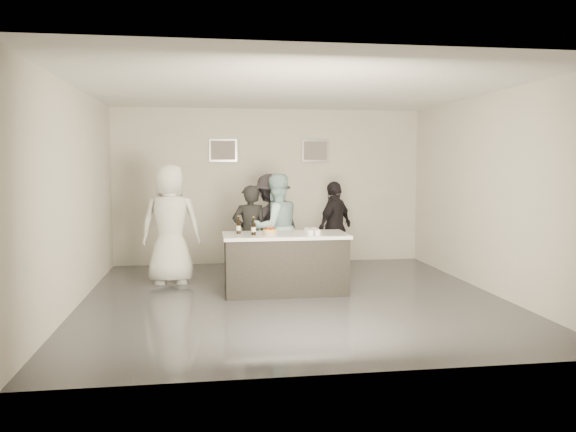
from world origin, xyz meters
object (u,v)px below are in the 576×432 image
object	(u,v)px
bar_counter	(285,263)
person_main_black	(250,234)
beer_bottle_a	(239,225)
cake	(270,232)
beer_bottle_b	(254,226)
person_main_blue	(276,228)
person_guest_left	(171,224)
person_guest_back	(271,225)
person_guest_right	(335,227)

from	to	relation	value
bar_counter	person_main_black	size ratio (longest dim) A/B	1.16
beer_bottle_a	bar_counter	bearing A→B (deg)	-7.84
cake	beer_bottle_a	xyz separation A→B (m)	(-0.45, 0.19, 0.09)
bar_counter	person_main_black	xyz separation A→B (m)	(-0.46, 0.88, 0.35)
bar_counter	beer_bottle_b	bearing A→B (deg)	-167.36
beer_bottle_a	person_main_blue	xyz separation A→B (m)	(0.65, 0.76, -0.14)
person_guest_left	person_main_blue	bearing A→B (deg)	-179.32
person_guest_back	beer_bottle_b	bearing A→B (deg)	46.15
cake	person_guest_back	bearing A→B (deg)	82.60
bar_counter	beer_bottle_b	size ratio (longest dim) A/B	7.15
cake	person_guest_right	world-z (taller)	person_guest_right
beer_bottle_a	person_main_black	world-z (taller)	person_main_black
person_main_black	person_guest_back	size ratio (longest dim) A/B	0.90
person_guest_right	person_guest_back	xyz separation A→B (m)	(-1.17, -0.20, 0.07)
person_main_blue	person_guest_right	distance (m)	1.33
person_guest_left	person_guest_back	world-z (taller)	person_guest_left
person_main_blue	person_guest_right	bearing A→B (deg)	-169.80
cake	beer_bottle_a	distance (m)	0.50
cake	person_guest_left	xyz separation A→B (m)	(-1.50, 1.03, 0.04)
bar_counter	person_guest_back	xyz separation A→B (m)	(-0.06, 1.31, 0.44)
cake	beer_bottle_b	xyz separation A→B (m)	(-0.24, -0.01, 0.09)
beer_bottle_a	person_main_blue	size ratio (longest dim) A/B	0.15
bar_counter	cake	xyz separation A→B (m)	(-0.24, -0.10, 0.49)
person_guest_right	person_guest_back	bearing A→B (deg)	-34.85
cake	person_guest_right	size ratio (longest dim) A/B	0.13
person_main_black	person_main_blue	xyz separation A→B (m)	(0.42, -0.03, 0.09)
bar_counter	person_guest_left	bearing A→B (deg)	151.94
beer_bottle_b	person_guest_left	bearing A→B (deg)	140.51
bar_counter	person_main_black	bearing A→B (deg)	117.60
person_main_blue	bar_counter	bearing A→B (deg)	72.89
cake	person_guest_back	xyz separation A→B (m)	(0.18, 1.41, -0.05)
beer_bottle_b	person_guest_right	size ratio (longest dim) A/B	0.16
cake	person_main_black	size ratio (longest dim) A/B	0.14
beer_bottle_a	person_guest_back	distance (m)	1.38
bar_counter	person_guest_back	size ratio (longest dim) A/B	1.05
beer_bottle_b	person_main_blue	size ratio (longest dim) A/B	0.15
cake	person_main_black	distance (m)	1.01
beer_bottle_a	person_main_blue	distance (m)	1.01
beer_bottle_a	cake	bearing A→B (deg)	-22.96
beer_bottle_b	person_main_black	size ratio (longest dim) A/B	0.16
bar_counter	person_main_black	distance (m)	1.05
beer_bottle_b	person_guest_back	world-z (taller)	person_guest_back
beer_bottle_b	person_guest_back	distance (m)	1.49
person_guest_back	cake	bearing A→B (deg)	55.50
person_guest_right	person_main_black	bearing A→B (deg)	-22.67
person_main_black	person_guest_back	world-z (taller)	person_guest_back
person_guest_left	bar_counter	bearing A→B (deg)	155.21
person_main_blue	person_guest_left	size ratio (longest dim) A/B	0.91
beer_bottle_b	person_guest_back	size ratio (longest dim) A/B	0.15
person_guest_back	person_guest_right	bearing A→B (deg)	162.75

